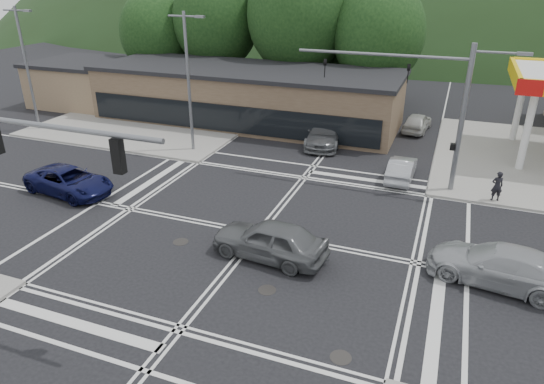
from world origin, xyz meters
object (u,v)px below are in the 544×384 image
(car_queue_b, at_px, (417,122))
(pedestrian, at_px, (497,186))
(car_queue_a, at_px, (402,169))
(car_blue_west, at_px, (69,181))
(car_silver_east, at_px, (500,265))
(car_grey_center, at_px, (270,240))
(car_northbound, at_px, (325,133))

(car_queue_b, height_order, pedestrian, pedestrian)
(car_queue_a, xyz_separation_m, car_queue_b, (-0.10, 10.06, 0.04))
(car_blue_west, height_order, car_queue_b, car_blue_west)
(car_silver_east, height_order, pedestrian, pedestrian)
(car_grey_center, height_order, car_northbound, car_grey_center)
(car_silver_east, height_order, car_queue_a, car_silver_east)
(car_silver_east, distance_m, car_queue_b, 19.99)
(car_blue_west, bearing_deg, car_grey_center, -91.83)
(car_grey_center, distance_m, car_queue_b, 21.19)
(car_silver_east, bearing_deg, car_grey_center, -71.99)
(car_blue_west, distance_m, car_silver_east, 21.73)
(car_northbound, bearing_deg, car_queue_b, 36.52)
(car_queue_a, distance_m, car_northbound, 7.46)
(car_blue_west, xyz_separation_m, car_queue_a, (16.81, 8.50, -0.07))
(car_grey_center, xyz_separation_m, car_queue_a, (4.14, 10.74, -0.19))
(car_silver_east, bearing_deg, car_queue_a, -143.23)
(car_northbound, bearing_deg, car_queue_a, -44.81)
(car_silver_east, distance_m, pedestrian, 7.80)
(car_silver_east, relative_size, car_queue_b, 1.33)
(car_blue_west, bearing_deg, pedestrian, -64.04)
(pedestrian, bearing_deg, car_blue_west, 2.40)
(car_queue_b, bearing_deg, car_northbound, 50.03)
(car_queue_b, relative_size, car_northbound, 0.73)
(car_grey_center, height_order, car_queue_a, car_grey_center)
(car_northbound, bearing_deg, car_silver_east, -59.06)
(car_queue_b, bearing_deg, pedestrian, 120.61)
(car_grey_center, bearing_deg, pedestrian, 140.56)
(car_silver_east, height_order, car_northbound, car_northbound)
(car_grey_center, bearing_deg, car_queue_a, 164.31)
(car_grey_center, relative_size, car_silver_east, 0.91)
(car_queue_a, height_order, car_queue_b, car_queue_b)
(car_blue_west, height_order, car_silver_east, car_silver_east)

